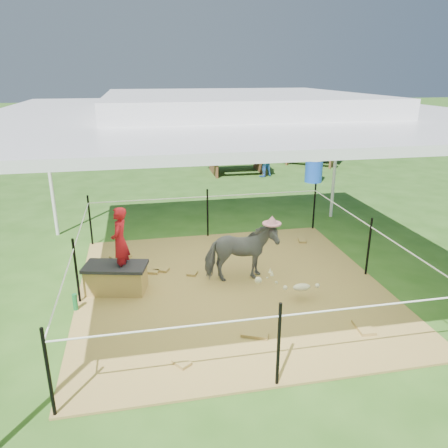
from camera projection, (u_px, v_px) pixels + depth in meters
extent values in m
plane|color=#2D5919|center=(232.00, 288.00, 6.74)|extent=(90.00, 90.00, 0.00)
cube|color=brown|center=(232.00, 288.00, 6.74)|extent=(4.60, 4.60, 0.03)
cylinder|color=silver|center=(50.00, 173.00, 8.53)|extent=(0.07, 0.07, 2.60)
cylinder|color=silver|center=(335.00, 161.00, 9.65)|extent=(0.07, 0.07, 2.60)
cube|color=white|center=(233.00, 113.00, 5.87)|extent=(6.30, 6.30, 0.08)
cube|color=white|center=(233.00, 102.00, 5.82)|extent=(3.30, 3.30, 0.22)
cylinder|color=black|center=(90.00, 221.00, 8.24)|extent=(0.04, 0.04, 1.00)
cylinder|color=black|center=(208.00, 214.00, 8.66)|extent=(0.04, 0.04, 1.00)
cylinder|color=black|center=(314.00, 207.00, 9.08)|extent=(0.04, 0.04, 1.00)
cylinder|color=black|center=(76.00, 272.00, 6.16)|extent=(0.04, 0.04, 1.00)
cylinder|color=black|center=(369.00, 248.00, 7.00)|extent=(0.04, 0.04, 1.00)
cylinder|color=black|center=(49.00, 374.00, 4.08)|extent=(0.04, 0.04, 1.00)
cylinder|color=black|center=(279.00, 346.00, 4.50)|extent=(0.04, 0.04, 1.00)
cylinder|color=white|center=(207.00, 197.00, 8.54)|extent=(4.50, 0.02, 0.02)
cylinder|color=white|center=(280.00, 316.00, 4.38)|extent=(4.50, 0.02, 0.02)
cylinder|color=white|center=(371.00, 227.00, 6.88)|extent=(0.02, 4.50, 0.02)
cylinder|color=white|center=(74.00, 249.00, 6.04)|extent=(0.02, 4.50, 0.02)
cube|color=#A8873D|center=(116.00, 279.00, 6.55)|extent=(0.94, 0.62, 0.38)
cube|color=black|center=(115.00, 266.00, 6.47)|extent=(1.00, 0.68, 0.05)
imported|color=#A30F19|center=(119.00, 235.00, 6.33)|extent=(0.33, 0.42, 1.03)
cylinder|color=#176B31|center=(75.00, 302.00, 6.05)|extent=(0.08, 0.08, 0.24)
imported|color=#515157|center=(241.00, 253.00, 6.80)|extent=(1.13, 0.55, 0.94)
cylinder|color=pink|center=(241.00, 220.00, 6.62)|extent=(0.29, 0.29, 0.14)
cylinder|color=blue|center=(314.00, 169.00, 13.10)|extent=(0.65, 0.65, 0.80)
cube|color=#55351D|center=(237.00, 160.00, 14.27)|extent=(2.02, 1.47, 0.83)
cube|color=brown|center=(312.00, 152.00, 15.69)|extent=(2.42, 2.28, 0.82)
imported|color=#3876D5|center=(264.00, 159.00, 13.72)|extent=(0.66, 0.60, 1.11)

